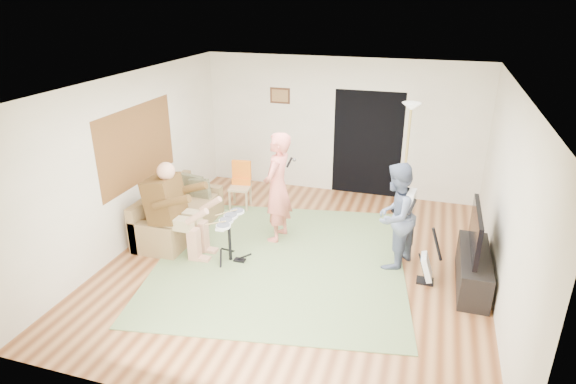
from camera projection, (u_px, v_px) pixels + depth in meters
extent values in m
plane|color=brown|center=(298.00, 261.00, 7.36)|extent=(6.00, 6.00, 0.00)
plane|color=white|center=(300.00, 83.00, 6.32)|extent=(6.00, 6.00, 0.00)
plane|color=brown|center=(138.00, 145.00, 7.69)|extent=(0.00, 2.05, 2.05)
plane|color=black|center=(367.00, 144.00, 9.45)|extent=(2.10, 0.00, 2.10)
cube|color=#3F2314|center=(280.00, 96.00, 9.61)|extent=(0.42, 0.03, 0.32)
cube|color=#637B4B|center=(281.00, 260.00, 7.38)|extent=(4.27, 4.36, 0.02)
cube|color=olive|center=(181.00, 221.00, 8.22)|extent=(0.76, 1.52, 0.38)
cube|color=olive|center=(163.00, 209.00, 8.23)|extent=(0.14, 1.88, 0.76)
cube|color=olive|center=(203.00, 198.00, 8.94)|extent=(0.76, 0.18, 0.54)
cube|color=olive|center=(153.00, 240.00, 7.43)|extent=(0.76, 0.18, 0.54)
cube|color=#553818|center=(165.00, 199.00, 7.33)|extent=(0.42, 0.54, 0.69)
sphere|color=tan|center=(166.00, 171.00, 7.14)|extent=(0.27, 0.27, 0.27)
cylinder|color=black|center=(230.00, 240.00, 7.25)|extent=(0.05, 0.05, 0.67)
cube|color=white|center=(229.00, 221.00, 7.13)|extent=(0.13, 0.67, 0.04)
imported|color=#DF6F61|center=(277.00, 188.00, 7.71)|extent=(0.49, 0.70, 1.82)
imported|color=slate|center=(395.00, 216.00, 6.98)|extent=(0.85, 0.95, 1.61)
cube|color=black|center=(425.00, 281.00, 6.83)|extent=(0.24, 0.19, 0.03)
cube|color=white|center=(427.00, 267.00, 6.74)|extent=(0.18, 0.28, 0.37)
cylinder|color=black|center=(437.00, 244.00, 6.57)|extent=(0.19, 0.04, 0.48)
cylinder|color=black|center=(401.00, 210.00, 9.04)|extent=(0.37, 0.37, 0.03)
cylinder|color=tan|center=(406.00, 161.00, 8.66)|extent=(0.05, 0.05, 1.95)
cone|color=white|center=(411.00, 107.00, 8.28)|extent=(0.32, 0.32, 0.13)
cube|color=tan|center=(240.00, 188.00, 9.05)|extent=(0.42, 0.42, 0.04)
cube|color=orange|center=(243.00, 170.00, 9.09)|extent=(0.37, 0.12, 0.38)
cube|color=black|center=(473.00, 269.00, 6.67)|extent=(0.40, 1.40, 0.50)
cube|color=black|center=(476.00, 230.00, 6.46)|extent=(0.06, 1.20, 0.59)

